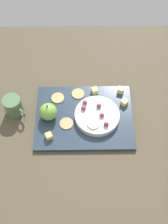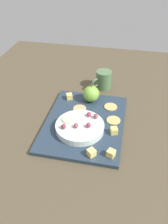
% 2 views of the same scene
% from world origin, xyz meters
% --- Properties ---
extents(table, '(1.37, 1.07, 0.05)m').
position_xyz_m(table, '(0.00, 0.00, 0.02)').
color(table, '#4D422F').
rests_on(table, ground).
extents(platter, '(0.36, 0.27, 0.01)m').
position_xyz_m(platter, '(0.02, 0.03, 0.05)').
color(platter, '#263546').
rests_on(platter, table).
extents(serving_dish, '(0.17, 0.17, 0.02)m').
position_xyz_m(serving_dish, '(0.07, 0.03, 0.07)').
color(serving_dish, silver).
rests_on(serving_dish, platter).
extents(apple_whole, '(0.06, 0.06, 0.06)m').
position_xyz_m(apple_whole, '(-0.11, 0.03, 0.09)').
color(apple_whole, '#78B53E').
rests_on(apple_whole, platter).
extents(apple_stem, '(0.01, 0.01, 0.01)m').
position_xyz_m(apple_stem, '(-0.11, 0.03, 0.13)').
color(apple_stem, brown).
rests_on(apple_stem, apple_whole).
extents(cheese_cube_0, '(0.03, 0.03, 0.02)m').
position_xyz_m(cheese_cube_0, '(0.06, 0.14, 0.07)').
color(cheese_cube_0, '#E4D366').
rests_on(cheese_cube_0, platter).
extents(cheese_cube_1, '(0.03, 0.03, 0.02)m').
position_xyz_m(cheese_cube_1, '(0.18, 0.08, 0.07)').
color(cheese_cube_1, '#F3D575').
rests_on(cheese_cube_1, platter).
extents(cheese_cube_2, '(0.03, 0.03, 0.02)m').
position_xyz_m(cheese_cube_2, '(0.17, 0.14, 0.07)').
color(cheese_cube_2, '#EBD171').
rests_on(cheese_cube_2, platter).
extents(cheese_cube_3, '(0.03, 0.03, 0.02)m').
position_xyz_m(cheese_cube_3, '(-0.10, -0.06, 0.07)').
color(cheese_cube_3, '#F4D36E').
rests_on(cheese_cube_3, platter).
extents(cracker_0, '(0.05, 0.05, 0.00)m').
position_xyz_m(cracker_0, '(0.00, 0.13, 0.06)').
color(cracker_0, tan).
rests_on(cracker_0, platter).
extents(cracker_1, '(0.05, 0.05, 0.00)m').
position_xyz_m(cracker_1, '(-0.04, 0.00, 0.06)').
color(cracker_1, tan).
rests_on(cracker_1, platter).
extents(cracker_2, '(0.05, 0.05, 0.00)m').
position_xyz_m(cracker_2, '(-0.08, 0.11, 0.06)').
color(cracker_2, tan).
rests_on(cracker_2, platter).
extents(grape_0, '(0.02, 0.02, 0.01)m').
position_xyz_m(grape_0, '(0.09, 0.02, 0.09)').
color(grape_0, '#833F51').
rests_on(grape_0, serving_dish).
extents(grape_1, '(0.02, 0.02, 0.02)m').
position_xyz_m(grape_1, '(0.08, 0.06, 0.09)').
color(grape_1, '#8C2F43').
rests_on(grape_1, serving_dish).
extents(grape_2, '(0.02, 0.02, 0.02)m').
position_xyz_m(grape_2, '(0.03, 0.07, 0.09)').
color(grape_2, brown).
rests_on(grape_2, serving_dish).
extents(grape_3, '(0.02, 0.02, 0.02)m').
position_xyz_m(grape_3, '(0.02, 0.05, 0.09)').
color(grape_3, '#962744').
rests_on(grape_3, serving_dish).
extents(grape_4, '(0.02, 0.02, 0.02)m').
position_xyz_m(grape_4, '(0.10, -0.02, 0.09)').
color(grape_4, maroon).
rests_on(grape_4, serving_dish).
extents(apple_slice_0, '(0.05, 0.05, 0.01)m').
position_xyz_m(apple_slice_0, '(0.06, -0.02, 0.09)').
color(apple_slice_0, beige).
rests_on(apple_slice_0, serving_dish).
extents(cup, '(0.08, 0.08, 0.08)m').
position_xyz_m(cup, '(-0.24, 0.06, 0.09)').
color(cup, '#4F734A').
rests_on(cup, table).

